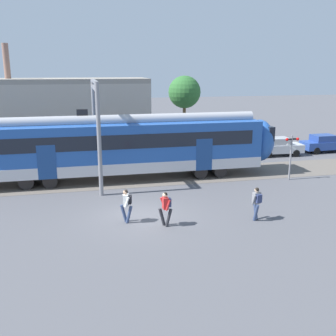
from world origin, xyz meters
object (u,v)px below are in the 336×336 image
Objects in this scene: pedestrian_red at (166,206)px; crossing_signal at (291,150)px; pedestrian_white at (127,203)px; pedestrian_grey at (257,201)px; parked_car_silver at (278,146)px; parked_car_blue at (324,143)px.

crossing_signal is (9.74, 5.91, 1.02)m from pedestrian_red.
pedestrian_white and pedestrian_grey have the same top height.
parked_car_silver is 4.68m from parked_car_blue.
pedestrian_red is 0.56× the size of crossing_signal.
parked_car_blue is 1.35× the size of crossing_signal.
pedestrian_white is at bearing -156.16° from crossing_signal.
crossing_signal is (11.48, 5.07, 1.02)m from pedestrian_white.
crossing_signal is at bearing -135.31° from parked_car_blue.
pedestrian_red and pedestrian_grey have the same top height.
pedestrian_grey is 0.41× the size of parked_car_silver.
pedestrian_white is 22.79m from parked_car_blue.
parked_car_silver is 7.69m from crossing_signal.
pedestrian_white is at bearing -146.61° from parked_car_blue.
pedestrian_white is 1.00× the size of pedestrian_grey.
parked_car_silver is (12.64, 12.93, -0.21)m from pedestrian_red.
parked_car_silver is 1.36× the size of crossing_signal.
pedestrian_red is 11.44m from crossing_signal.
pedestrian_grey is 0.56× the size of crossing_signal.
parked_car_blue is at bearing 5.50° from parked_car_silver.
parked_car_silver is (14.38, 12.10, -0.21)m from pedestrian_white.
crossing_signal reaches higher than parked_car_blue.
pedestrian_white is 6.30m from pedestrian_grey.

